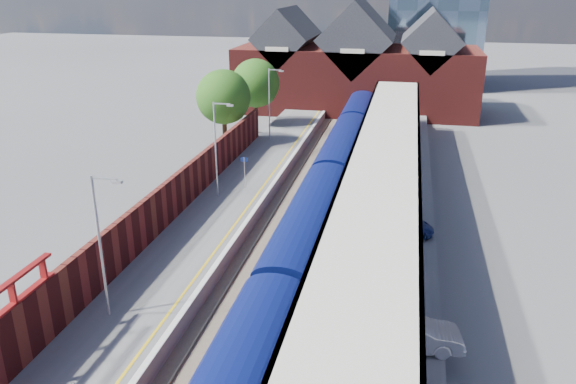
# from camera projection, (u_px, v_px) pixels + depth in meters

# --- Properties ---
(ground) EXTENTS (240.00, 240.00, 0.00)m
(ground) POSITION_uv_depth(u_px,v_px,m) (322.00, 180.00, 47.74)
(ground) COLOR #5B5B5E
(ground) RESTS_ON ground
(ballast_bed) EXTENTS (6.00, 76.00, 0.06)m
(ballast_bed) POSITION_uv_depth(u_px,v_px,m) (299.00, 227.00, 38.59)
(ballast_bed) COLOR #473D33
(ballast_bed) RESTS_ON ground
(rails) EXTENTS (4.51, 76.00, 0.14)m
(rails) POSITION_uv_depth(u_px,v_px,m) (299.00, 225.00, 38.55)
(rails) COLOR slate
(rails) RESTS_ON ground
(left_platform) EXTENTS (5.00, 76.00, 1.00)m
(left_platform) POSITION_uv_depth(u_px,v_px,m) (223.00, 214.00, 39.50)
(left_platform) COLOR #565659
(left_platform) RESTS_ON ground
(right_platform) EXTENTS (6.00, 76.00, 1.00)m
(right_platform) POSITION_uv_depth(u_px,v_px,m) (388.00, 228.00, 37.24)
(right_platform) COLOR #565659
(right_platform) RESTS_ON ground
(coping_left) EXTENTS (0.30, 76.00, 0.05)m
(coping_left) POSITION_uv_depth(u_px,v_px,m) (255.00, 209.00, 38.85)
(coping_left) COLOR silver
(coping_left) RESTS_ON left_platform
(coping_right) EXTENTS (0.30, 76.00, 0.05)m
(coping_right) POSITION_uv_depth(u_px,v_px,m) (345.00, 217.00, 37.62)
(coping_right) COLOR silver
(coping_right) RESTS_ON right_platform
(yellow_line) EXTENTS (0.14, 76.00, 0.01)m
(yellow_line) POSITION_uv_depth(u_px,v_px,m) (246.00, 209.00, 38.97)
(yellow_line) COLOR yellow
(yellow_line) RESTS_ON left_platform
(train) EXTENTS (2.87, 65.90, 3.45)m
(train) POSITION_uv_depth(u_px,v_px,m) (329.00, 182.00, 40.89)
(train) COLOR #0B1451
(train) RESTS_ON ground
(canopy) EXTENTS (4.50, 52.00, 4.48)m
(canopy) POSITION_uv_depth(u_px,v_px,m) (386.00, 151.00, 37.45)
(canopy) COLOR navy
(canopy) RESTS_ON right_platform
(lamp_post_b) EXTENTS (1.48, 0.18, 7.00)m
(lamp_post_b) POSITION_uv_depth(u_px,v_px,m) (102.00, 239.00, 25.27)
(lamp_post_b) COLOR #A5A8AA
(lamp_post_b) RESTS_ON left_platform
(lamp_post_c) EXTENTS (1.48, 0.18, 7.00)m
(lamp_post_c) POSITION_uv_depth(u_px,v_px,m) (217.00, 144.00, 39.90)
(lamp_post_c) COLOR #A5A8AA
(lamp_post_c) RESTS_ON left_platform
(lamp_post_d) EXTENTS (1.48, 0.18, 7.00)m
(lamp_post_d) POSITION_uv_depth(u_px,v_px,m) (271.00, 100.00, 54.53)
(lamp_post_d) COLOR #A5A8AA
(lamp_post_d) RESTS_ON left_platform
(platform_sign) EXTENTS (0.55, 0.08, 2.50)m
(platform_sign) POSITION_uv_depth(u_px,v_px,m) (244.00, 167.00, 42.28)
(platform_sign) COLOR #A5A8AA
(platform_sign) RESTS_ON left_platform
(brick_wall) EXTENTS (0.35, 50.00, 3.86)m
(brick_wall) POSITION_uv_depth(u_px,v_px,m) (145.00, 221.00, 33.40)
(brick_wall) COLOR #5C1A18
(brick_wall) RESTS_ON left_platform
(station_building) EXTENTS (30.00, 12.12, 13.78)m
(station_building) POSITION_uv_depth(u_px,v_px,m) (356.00, 68.00, 71.41)
(station_building) COLOR #5C1A18
(station_building) RESTS_ON ground
(tree_near) EXTENTS (5.20, 5.20, 8.10)m
(tree_near) POSITION_uv_depth(u_px,v_px,m) (225.00, 99.00, 53.27)
(tree_near) COLOR #382314
(tree_near) RESTS_ON ground
(tree_far) EXTENTS (5.20, 5.20, 8.10)m
(tree_far) POSITION_uv_depth(u_px,v_px,m) (257.00, 85.00, 60.39)
(tree_far) COLOR #382314
(tree_far) RESTS_ON ground
(parked_car_silver) EXTENTS (4.61, 2.16, 1.46)m
(parked_car_silver) POSITION_uv_depth(u_px,v_px,m) (410.00, 333.00, 24.03)
(parked_car_silver) COLOR silver
(parked_car_silver) RESTS_ON right_platform
(parked_car_dark) EXTENTS (4.15, 2.34, 1.13)m
(parked_car_dark) POSITION_uv_depth(u_px,v_px,m) (386.00, 315.00, 25.65)
(parked_car_dark) COLOR black
(parked_car_dark) RESTS_ON right_platform
(parked_car_blue) EXTENTS (4.23, 2.20, 1.14)m
(parked_car_blue) POSITION_uv_depth(u_px,v_px,m) (401.00, 226.00, 34.87)
(parked_car_blue) COLOR navy
(parked_car_blue) RESTS_ON right_platform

